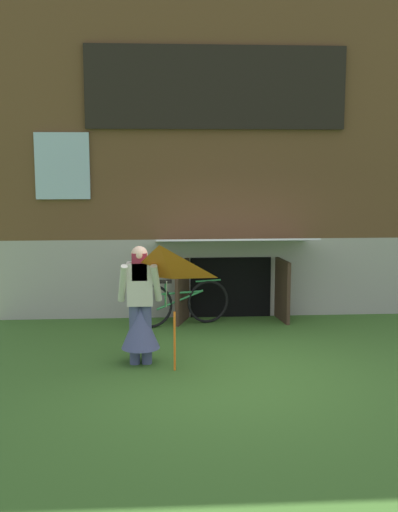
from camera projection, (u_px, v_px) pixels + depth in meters
name	position (u px, v px, depth m)	size (l,w,h in m)	color
ground_plane	(236.00, 374.00, 8.11)	(60.00, 60.00, 0.00)	#386023
log_house	(205.00, 157.00, 13.13)	(7.47, 6.16, 5.54)	#9E998E
person	(140.00, 315.00, 8.44)	(0.61, 0.52, 1.61)	#474C75
kite	(160.00, 277.00, 7.83)	(1.03, 1.03, 1.58)	orange
bicycle_green	(180.00, 303.00, 10.44)	(1.67, 0.52, 0.78)	black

